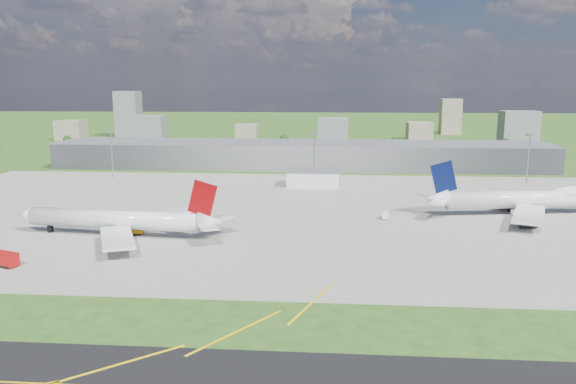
# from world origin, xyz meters

# --- Properties ---
(ground) EXTENTS (1400.00, 1400.00, 0.00)m
(ground) POSITION_xyz_m (0.00, 150.00, 0.00)
(ground) COLOR #274A17
(ground) RESTS_ON ground
(apron) EXTENTS (360.00, 190.00, 0.08)m
(apron) POSITION_xyz_m (10.00, 40.00, 0.04)
(apron) COLOR gray
(apron) RESTS_ON ground
(terminal) EXTENTS (300.00, 42.00, 15.00)m
(terminal) POSITION_xyz_m (0.00, 165.00, 7.50)
(terminal) COLOR slate
(terminal) RESTS_ON ground
(ops_building) EXTENTS (26.00, 16.00, 8.00)m
(ops_building) POSITION_xyz_m (10.00, 100.00, 4.00)
(ops_building) COLOR silver
(ops_building) RESTS_ON ground
(mast_west) EXTENTS (3.50, 2.00, 25.90)m
(mast_west) POSITION_xyz_m (-100.00, 115.00, 17.71)
(mast_west) COLOR gray
(mast_west) RESTS_ON ground
(mast_center) EXTENTS (3.50, 2.00, 25.90)m
(mast_center) POSITION_xyz_m (10.00, 115.00, 17.71)
(mast_center) COLOR gray
(mast_center) RESTS_ON ground
(mast_east) EXTENTS (3.50, 2.00, 25.90)m
(mast_east) POSITION_xyz_m (120.00, 115.00, 17.71)
(mast_east) COLOR gray
(mast_east) RESTS_ON ground
(airliner_red_twin) EXTENTS (74.11, 57.44, 20.33)m
(airliner_red_twin) POSITION_xyz_m (-51.29, -1.06, 5.41)
(airliner_red_twin) COLOR silver
(airliner_red_twin) RESTS_ON ground
(airliner_blue_quad) EXTENTS (83.81, 65.11, 21.93)m
(airliner_blue_quad) POSITION_xyz_m (98.25, 43.09, 6.09)
(airliner_blue_quad) COLOR silver
(airliner_blue_quad) RESTS_ON ground
(fire_truck) EXTENTS (9.80, 6.44, 4.02)m
(fire_truck) POSITION_xyz_m (-72.96, -34.71, 2.00)
(fire_truck) COLOR #A70B0C
(fire_truck) RESTS_ON ground
(tug_yellow) EXTENTS (4.07, 2.62, 1.90)m
(tug_yellow) POSITION_xyz_m (-46.41, 0.50, 0.98)
(tug_yellow) COLOR orange
(tug_yellow) RESTS_ON ground
(van_white_near) EXTENTS (2.87, 5.54, 2.70)m
(van_white_near) POSITION_xyz_m (39.91, 30.77, 1.36)
(van_white_near) COLOR silver
(van_white_near) RESTS_ON ground
(van_white_far) EXTENTS (4.62, 3.35, 2.22)m
(van_white_far) POSITION_xyz_m (91.97, 41.05, 1.13)
(van_white_far) COLOR white
(van_white_far) RESTS_ON ground
(bldg_far_w) EXTENTS (24.00, 20.00, 18.00)m
(bldg_far_w) POSITION_xyz_m (-220.00, 320.00, 9.00)
(bldg_far_w) COLOR gray
(bldg_far_w) RESTS_ON ground
(bldg_w) EXTENTS (28.00, 22.00, 24.00)m
(bldg_w) POSITION_xyz_m (-140.00, 300.00, 12.00)
(bldg_w) COLOR slate
(bldg_w) RESTS_ON ground
(bldg_cw) EXTENTS (20.00, 18.00, 14.00)m
(bldg_cw) POSITION_xyz_m (-60.00, 340.00, 7.00)
(bldg_cw) COLOR gray
(bldg_cw) RESTS_ON ground
(bldg_c) EXTENTS (26.00, 20.00, 22.00)m
(bldg_c) POSITION_xyz_m (20.00, 310.00, 11.00)
(bldg_c) COLOR slate
(bldg_c) RESTS_ON ground
(bldg_ce) EXTENTS (22.00, 24.00, 16.00)m
(bldg_ce) POSITION_xyz_m (100.00, 350.00, 8.00)
(bldg_ce) COLOR gray
(bldg_ce) RESTS_ON ground
(bldg_e) EXTENTS (30.00, 22.00, 28.00)m
(bldg_e) POSITION_xyz_m (180.00, 320.00, 14.00)
(bldg_e) COLOR slate
(bldg_e) RESTS_ON ground
(bldg_tall_w) EXTENTS (22.00, 20.00, 44.00)m
(bldg_tall_w) POSITION_xyz_m (-180.00, 360.00, 22.00)
(bldg_tall_w) COLOR slate
(bldg_tall_w) RESTS_ON ground
(bldg_tall_e) EXTENTS (20.00, 18.00, 36.00)m
(bldg_tall_e) POSITION_xyz_m (140.00, 410.00, 18.00)
(bldg_tall_e) COLOR gray
(bldg_tall_e) RESTS_ON ground
(tree_far_w) EXTENTS (7.20, 7.20, 8.80)m
(tree_far_w) POSITION_xyz_m (-200.00, 270.00, 5.18)
(tree_far_w) COLOR #382314
(tree_far_w) RESTS_ON ground
(tree_w) EXTENTS (6.75, 6.75, 8.25)m
(tree_w) POSITION_xyz_m (-110.00, 265.00, 4.86)
(tree_w) COLOR #382314
(tree_w) RESTS_ON ground
(tree_c) EXTENTS (8.10, 8.10, 9.90)m
(tree_c) POSITION_xyz_m (-20.00, 280.00, 5.84)
(tree_c) COLOR #382314
(tree_c) RESTS_ON ground
(tree_e) EXTENTS (7.65, 7.65, 9.35)m
(tree_e) POSITION_xyz_m (70.00, 275.00, 5.51)
(tree_e) COLOR #382314
(tree_e) RESTS_ON ground
(tree_far_e) EXTENTS (6.30, 6.30, 7.70)m
(tree_far_e) POSITION_xyz_m (160.00, 285.00, 4.53)
(tree_far_e) COLOR #382314
(tree_far_e) RESTS_ON ground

